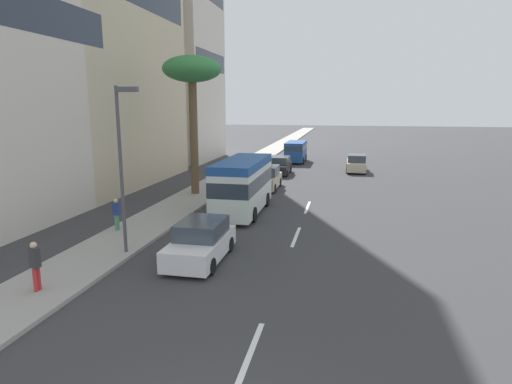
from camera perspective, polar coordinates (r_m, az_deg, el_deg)
The scene contains 15 objects.
ground_plane at distance 37.73m, azimuth 8.28°, elevation 1.80°, with size 198.00×198.00×0.00m, color #38383A.
sidewalk_right at distance 38.96m, azimuth -3.27°, elevation 2.32°, with size 162.00×3.00×0.15m, color #9E9B93.
lane_stripe_near at distance 11.71m, azimuth -0.82°, elevation -20.58°, with size 3.20×0.16×0.01m, color silver.
lane_stripe_mid at distance 20.96m, azimuth 5.29°, elevation -5.87°, with size 3.20×0.16×0.01m, color silver.
lane_stripe_far at distance 26.93m, azimuth 6.80°, elevation -2.00°, with size 3.20×0.16×0.01m, color silver.
van_lead at distance 48.00m, azimuth 5.26°, elevation 5.47°, with size 4.88×2.12×2.25m.
car_second at distance 42.01m, azimuth 13.07°, elevation 3.67°, with size 4.21×1.82×1.64m.
minibus_third at distance 25.09m, azimuth -1.76°, elevation 1.07°, with size 6.79×2.35×3.13m.
car_fourth at distance 17.75m, azimuth -7.28°, elevation -6.54°, with size 4.24×1.93×1.63m.
car_fifth at distance 39.51m, azimuth 3.09°, elevation 3.45°, with size 4.18×1.88×1.60m.
car_sixth at distance 32.51m, azimuth 1.33°, elevation 1.82°, with size 4.19×1.90×1.71m.
pedestrian_near_lamp at distance 22.26m, azimuth -17.90°, elevation -2.66°, with size 0.30×0.36×1.58m.
pedestrian_mid_block at distance 16.14m, azimuth -27.06°, elevation -8.44°, with size 0.30×0.36×1.68m.
palm_tree at distance 30.01m, azimuth -8.41°, elevation 15.06°, with size 3.91×3.91×9.28m.
street_lamp at distance 18.24m, azimuth -17.17°, elevation 5.03°, with size 0.24×0.97×6.80m.
Camera 1 is at (-5.65, -2.18, 6.21)m, focal length 30.38 mm.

